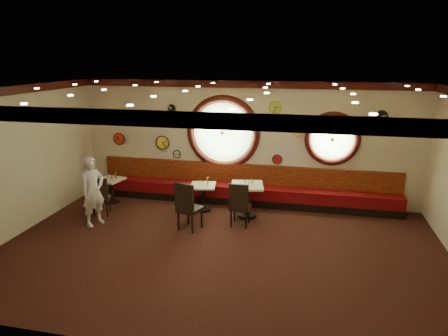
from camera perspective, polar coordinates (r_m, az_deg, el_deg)
floor at (r=8.29m, az=-0.56°, el=-11.56°), size 9.00×6.00×0.00m
ceiling at (r=7.39m, az=-0.62°, el=11.08°), size 9.00×6.00×0.02m
wall_back at (r=10.54m, az=3.09°, el=3.65°), size 9.00×0.02×3.20m
wall_front at (r=5.00m, az=-8.48°, el=-10.51°), size 9.00×0.02×3.20m
wall_left at (r=9.71m, az=-27.43°, el=0.84°), size 0.02×6.00×3.20m
molding_back at (r=10.28m, az=3.17°, el=11.85°), size 9.00×0.10×0.18m
molding_front at (r=4.59m, az=-9.01°, el=6.93°), size 9.00×0.10×0.18m
molding_left at (r=9.45m, az=-28.35°, el=9.70°), size 0.10×6.00×0.18m
banquette_base at (r=10.69m, az=2.73°, el=-4.54°), size 8.00×0.55×0.20m
banquette_seat at (r=10.61m, az=2.74°, el=-3.27°), size 8.00×0.55×0.30m
banquette_back at (r=10.69m, az=2.97°, el=-0.87°), size 8.00×0.10×0.55m
porthole_left_glass at (r=10.60m, az=-0.11°, el=5.12°), size 1.66×0.02×1.66m
porthole_left_frame at (r=10.58m, az=-0.12°, el=5.11°), size 1.98×0.18×1.98m
porthole_left_ring at (r=10.56m, az=-0.16°, el=5.08°), size 1.61×0.03×1.61m
porthole_right_glass at (r=10.38m, az=15.20°, el=4.06°), size 1.10×0.02×1.10m
porthole_right_frame at (r=10.36m, az=15.21°, el=4.04°), size 1.38×0.18×1.38m
porthole_right_ring at (r=10.33m, az=15.21°, el=4.01°), size 1.09×0.03×1.09m
wall_clock_0 at (r=11.12m, az=-8.74°, el=3.60°), size 0.36×0.03×0.36m
wall_clock_1 at (r=11.64m, az=-14.75°, el=4.05°), size 0.32×0.03×0.32m
wall_clock_2 at (r=10.31m, az=10.54°, el=5.12°), size 0.22×0.03×0.22m
wall_clock_3 at (r=10.25m, az=7.32°, el=8.59°), size 0.30×0.03×0.30m
wall_clock_4 at (r=10.36m, az=21.57°, el=6.87°), size 0.28×0.03×0.28m
wall_clock_5 at (r=10.86m, az=-7.46°, el=8.45°), size 0.24×0.03×0.24m
wall_clock_6 at (r=10.49m, az=7.61°, el=1.24°), size 0.24×0.03×0.24m
wall_clock_7 at (r=11.05m, az=-6.74°, el=2.00°), size 0.20×0.03×0.20m
table_a at (r=11.05m, az=-15.83°, el=-2.72°), size 0.71×0.71×0.66m
table_b at (r=10.12m, az=-2.99°, el=-3.76°), size 0.71×0.71×0.68m
table_c at (r=9.70m, az=3.33°, el=-4.07°), size 0.87×0.87×0.82m
chair_a at (r=10.19m, az=-17.29°, el=-3.59°), size 0.51×0.51×0.60m
chair_b at (r=8.91m, az=-5.29°, el=-5.05°), size 0.60×0.60×0.70m
chair_c at (r=9.09m, az=2.23°, el=-4.88°), size 0.46×0.46×0.65m
condiment_a_salt at (r=11.09m, az=-16.29°, el=-1.09°), size 0.04×0.04×0.10m
condiment_b_salt at (r=10.09m, az=-3.45°, el=-2.01°), size 0.04×0.04×0.11m
condiment_c_salt at (r=9.64m, az=3.04°, el=-1.99°), size 0.04×0.04×0.10m
condiment_a_pepper at (r=10.95m, az=-15.79°, el=-1.26°), size 0.04×0.04×0.10m
condiment_b_pepper at (r=9.98m, az=-3.03°, el=-2.25°), size 0.03×0.03×0.09m
condiment_c_pepper at (r=9.57m, az=3.61°, el=-2.11°), size 0.04×0.04×0.11m
condiment_a_bottle at (r=10.96m, az=-15.15°, el=-0.98°), size 0.06×0.06×0.18m
condiment_b_bottle at (r=10.04m, az=-2.38°, el=-1.86°), size 0.06×0.06×0.18m
condiment_c_bottle at (r=9.61m, az=4.05°, el=-1.89°), size 0.05×0.05×0.16m
waiter at (r=9.62m, az=-18.21°, el=-3.17°), size 0.59×0.70×1.63m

